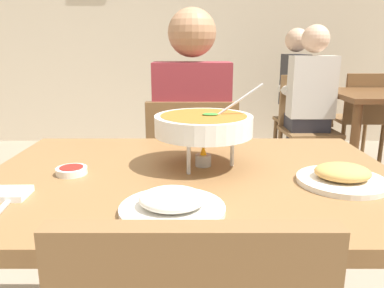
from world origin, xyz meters
name	(u,v)px	position (x,y,z in m)	size (l,w,h in m)	color
cafe_rear_partition	(193,15)	(0.00, 3.53, 1.50)	(10.00, 0.10, 3.00)	beige
dining_table_main	(192,210)	(0.00, 0.00, 0.66)	(1.22, 0.86, 0.78)	brown
chair_diner_main	(192,176)	(0.00, 0.72, 0.51)	(0.44, 0.44, 0.90)	brown
diner_main	(192,129)	(0.00, 0.75, 0.75)	(0.40, 0.45, 1.31)	#2D2D38
curry_bowl	(204,126)	(0.04, 0.07, 0.90)	(0.33, 0.30, 0.26)	silver
rice_plate	(172,204)	(-0.04, -0.27, 0.80)	(0.24, 0.24, 0.06)	white
appetizer_plate	(342,177)	(0.41, -0.09, 0.80)	(0.24, 0.24, 0.06)	white
sauce_dish	(72,170)	(-0.35, -0.01, 0.79)	(0.09, 0.09, 0.02)	white
napkin_folded	(4,194)	(-0.47, -0.18, 0.78)	(0.12, 0.08, 0.02)	white
spoon_utensil	(6,203)	(-0.44, -0.23, 0.78)	(0.01, 0.17, 0.01)	silver
chair_bg_left	(307,121)	(1.00, 2.16, 0.51)	(0.47, 0.47, 0.90)	brown
chair_bg_middle	(312,114)	(1.16, 2.53, 0.51)	(0.48, 0.48, 0.90)	brown
chair_bg_corner	(362,113)	(1.65, 2.56, 0.51)	(0.44, 0.44, 0.90)	brown
patron_bg_left	(310,95)	(0.98, 2.06, 0.75)	(0.40, 0.45, 1.31)	#2D2D38
patron_bg_middle	(298,89)	(1.03, 2.59, 0.75)	(0.45, 0.40, 1.31)	#2D2D38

